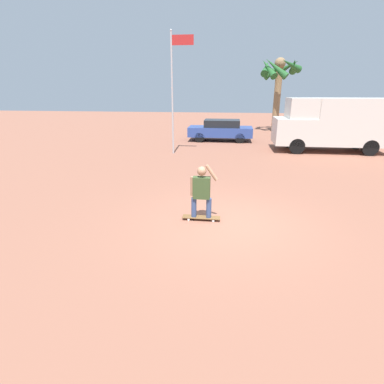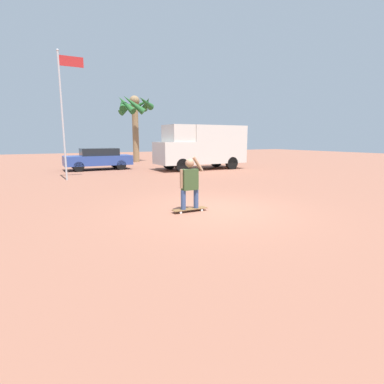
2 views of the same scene
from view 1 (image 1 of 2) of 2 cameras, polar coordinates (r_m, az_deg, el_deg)
name	(u,v)px [view 1 (image 1 of 2)]	position (r m, az deg, el deg)	size (l,w,h in m)	color
ground_plane	(227,223)	(8.06, 6.71, -5.90)	(80.00, 80.00, 0.00)	#935B47
skateboard	(201,217)	(8.18, 1.77, -4.83)	(1.03, 0.25, 0.08)	brown
person_skateboarder	(201,189)	(7.89, 1.82, 0.56)	(0.72, 0.24, 1.47)	#384C7A
camper_van	(333,123)	(18.85, 25.30, 11.84)	(6.10, 2.24, 2.93)	black
parked_car_blue	(221,130)	(20.97, 5.48, 11.74)	(4.30, 1.78, 1.43)	black
palm_tree_near_van	(279,74)	(26.58, 16.25, 20.81)	(3.38, 3.45, 5.82)	#8E704C
flagpole	(174,85)	(16.47, -3.46, 19.61)	(1.19, 0.12, 6.18)	#B7B7BC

